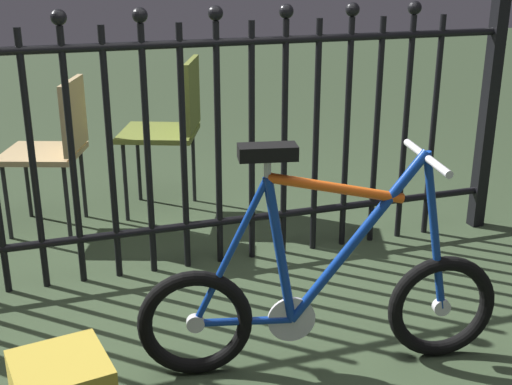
# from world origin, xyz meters

# --- Properties ---
(ground_plane) EXTENTS (20.00, 20.00, 0.00)m
(ground_plane) POSITION_xyz_m (0.00, 0.00, 0.00)
(ground_plane) COLOR #32422A
(iron_fence) EXTENTS (3.31, 0.07, 1.32)m
(iron_fence) POSITION_xyz_m (-0.09, 0.76, 0.67)
(iron_fence) COLOR black
(iron_fence) RESTS_ON ground
(bicycle) EXTENTS (1.35, 0.43, 0.88)m
(bicycle) POSITION_xyz_m (0.20, -0.24, 0.29)
(bicycle) COLOR black
(bicycle) RESTS_ON ground
(chair_tan) EXTENTS (0.53, 0.53, 0.85)m
(chair_tan) POSITION_xyz_m (-0.65, 1.47, 0.51)
(chair_tan) COLOR black
(chair_tan) RESTS_ON ground
(chair_olive) EXTENTS (0.57, 0.57, 0.92)m
(chair_olive) POSITION_xyz_m (0.02, 1.53, 0.56)
(chair_olive) COLOR black
(chair_olive) RESTS_ON ground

